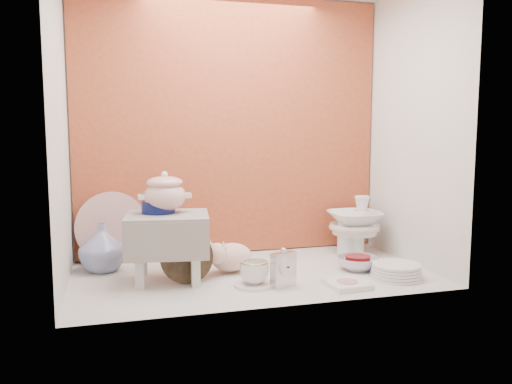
# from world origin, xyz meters

# --- Properties ---
(ground) EXTENTS (1.80, 1.80, 0.00)m
(ground) POSITION_xyz_m (0.00, 0.00, 0.00)
(ground) COLOR silver
(ground) RESTS_ON ground
(niche_shell) EXTENTS (1.86, 1.03, 1.53)m
(niche_shell) POSITION_xyz_m (0.00, 0.18, 0.93)
(niche_shell) COLOR #B8492E
(niche_shell) RESTS_ON ground
(step_stool) EXTENTS (0.43, 0.39, 0.33)m
(step_stool) POSITION_xyz_m (-0.43, 0.00, 0.17)
(step_stool) COLOR silver
(step_stool) RESTS_ON ground
(soup_tureen) EXTENTS (0.25, 0.25, 0.20)m
(soup_tureen) POSITION_xyz_m (-0.43, 0.04, 0.43)
(soup_tureen) COLOR white
(soup_tureen) RESTS_ON step_stool
(cobalt_bowl) EXTENTS (0.21, 0.21, 0.06)m
(cobalt_bowl) POSITION_xyz_m (-0.47, 0.05, 0.36)
(cobalt_bowl) COLOR #09114A
(cobalt_bowl) RESTS_ON step_stool
(floral_platter) EXTENTS (0.40, 0.11, 0.39)m
(floral_platter) POSITION_xyz_m (-0.69, 0.45, 0.20)
(floral_platter) COLOR silver
(floral_platter) RESTS_ON ground
(blue_white_vase) EXTENTS (0.26, 0.26, 0.25)m
(blue_white_vase) POSITION_xyz_m (-0.74, 0.27, 0.13)
(blue_white_vase) COLOR silver
(blue_white_vase) RESTS_ON ground
(lacquer_tray) EXTENTS (0.26, 0.07, 0.25)m
(lacquer_tray) POSITION_xyz_m (-0.35, -0.06, 0.13)
(lacquer_tray) COLOR black
(lacquer_tray) RESTS_ON ground
(mantel_clock) EXTENTS (0.13, 0.09, 0.19)m
(mantel_clock) POSITION_xyz_m (0.08, -0.24, 0.09)
(mantel_clock) COLOR silver
(mantel_clock) RESTS_ON ground
(plush_pig) EXTENTS (0.30, 0.23, 0.16)m
(plush_pig) POSITION_xyz_m (-0.10, 0.06, 0.08)
(plush_pig) COLOR beige
(plush_pig) RESTS_ON ground
(teacup_saucer) EXTENTS (0.24, 0.24, 0.01)m
(teacup_saucer) POSITION_xyz_m (-0.05, -0.19, 0.01)
(teacup_saucer) COLOR white
(teacup_saucer) RESTS_ON ground
(gold_rim_teacup) EXTENTS (0.16, 0.16, 0.11)m
(gold_rim_teacup) POSITION_xyz_m (-0.05, -0.19, 0.07)
(gold_rim_teacup) COLOR white
(gold_rim_teacup) RESTS_ON teacup_saucer
(lattice_dish) EXTENTS (0.19, 0.19, 0.03)m
(lattice_dish) POSITION_xyz_m (0.37, -0.33, 0.01)
(lattice_dish) COLOR white
(lattice_dish) RESTS_ON ground
(dinner_plate_stack) EXTENTS (0.26, 0.26, 0.07)m
(dinner_plate_stack) POSITION_xyz_m (0.66, -0.26, 0.04)
(dinner_plate_stack) COLOR white
(dinner_plate_stack) RESTS_ON ground
(crystal_bowl) EXTENTS (0.28, 0.28, 0.07)m
(crystal_bowl) POSITION_xyz_m (0.55, -0.06, 0.03)
(crystal_bowl) COLOR silver
(crystal_bowl) RESTS_ON ground
(clear_glass_vase) EXTENTS (0.11, 0.11, 0.20)m
(clear_glass_vase) POSITION_xyz_m (0.63, 0.25, 0.10)
(clear_glass_vase) COLOR silver
(clear_glass_vase) RESTS_ON ground
(porcelain_tower) EXTENTS (0.35, 0.35, 0.35)m
(porcelain_tower) POSITION_xyz_m (0.69, 0.26, 0.17)
(porcelain_tower) COLOR white
(porcelain_tower) RESTS_ON ground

